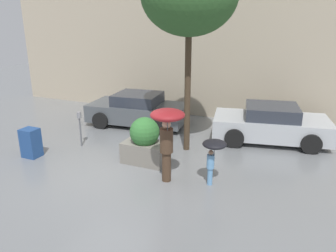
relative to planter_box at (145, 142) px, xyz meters
name	(u,v)px	position (x,y,z in m)	size (l,w,h in m)	color
ground_plane	(108,174)	(-0.60, -1.10, -0.64)	(40.00, 40.00, 0.00)	slate
building_facade	(189,45)	(-0.60, 5.40, 2.36)	(18.00, 0.30, 6.00)	#B7A88E
planter_box	(145,142)	(0.00, 0.00, 0.00)	(1.29, 0.87, 1.39)	gray
person_adult	(167,129)	(1.10, -0.90, 0.85)	(0.86, 0.86, 1.99)	#473323
person_child	(213,150)	(2.22, -0.59, 0.34)	(0.60, 0.60, 1.23)	#669ED1
parked_car_near	(138,110)	(-1.92, 3.16, -0.04)	(4.00, 2.36, 1.26)	#4C5156
parked_car_far	(270,124)	(3.17, 3.34, -0.04)	(4.13, 2.60, 1.26)	#B7BCC1
parking_meter	(80,122)	(-2.56, 0.31, 0.21)	(0.14, 0.14, 1.18)	#595B60
newspaper_box	(31,143)	(-3.41, -1.01, -0.19)	(0.50, 0.44, 0.90)	navy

